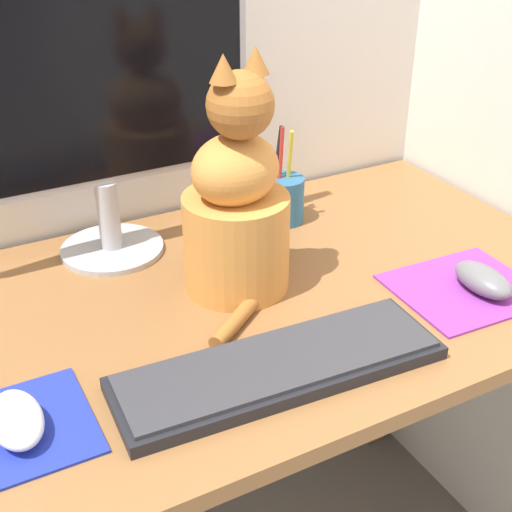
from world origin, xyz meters
The scene contains 9 objects.
desk centered at (0.00, 0.00, 0.64)m, with size 1.23×0.64×0.75m.
monitor centered at (-0.07, 0.22, 1.01)m, with size 0.50×0.17×0.45m.
keyboard centered at (0.01, -0.19, 0.76)m, with size 0.44×0.16×0.02m.
mousepad_left centered at (-0.31, -0.13, 0.75)m, with size 0.19×0.17×0.00m.
mousepad_right centered at (0.36, -0.15, 0.75)m, with size 0.22×0.19×0.00m.
computer_mouse_left centered at (-0.30, -0.14, 0.78)m, with size 0.06×0.10×0.04m.
computer_mouse_right centered at (0.38, -0.16, 0.78)m, with size 0.06×0.10×0.04m.
cat centered at (0.06, 0.03, 0.89)m, with size 0.21×0.24×0.36m.
pen_cup centered at (0.24, 0.19, 0.80)m, with size 0.07×0.07×0.17m.
Camera 1 is at (-0.35, -0.81, 1.33)m, focal length 50.00 mm.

